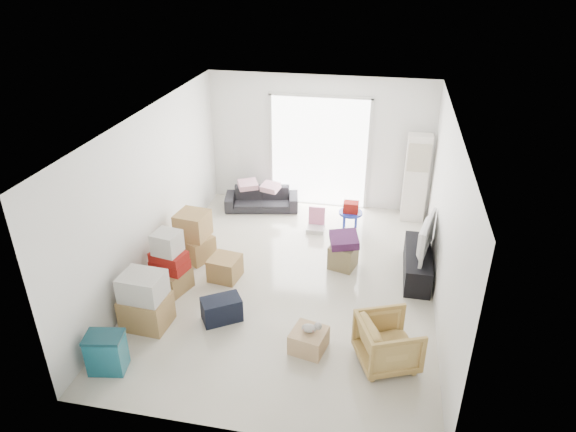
{
  "coord_description": "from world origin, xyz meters",
  "views": [
    {
      "loc": [
        1.32,
        -6.8,
        4.76
      ],
      "look_at": [
        -0.08,
        0.2,
        1.08
      ],
      "focal_mm": 32.0,
      "sensor_mm": 36.0,
      "label": 1
    }
  ],
  "objects_px": {
    "tv_console": "(417,263)",
    "sofa": "(262,196)",
    "storage_bins": "(106,352)",
    "kids_table": "(351,211)",
    "television": "(419,248)",
    "armchair": "(388,340)",
    "wood_crate": "(309,340)",
    "ottoman": "(343,256)",
    "ac_tower": "(416,178)"
  },
  "relations": [
    {
      "from": "kids_table",
      "to": "ac_tower",
      "type": "bearing_deg",
      "value": 31.49
    },
    {
      "from": "storage_bins",
      "to": "wood_crate",
      "type": "distance_m",
      "value": 2.6
    },
    {
      "from": "ac_tower",
      "to": "armchair",
      "type": "relative_size",
      "value": 2.38
    },
    {
      "from": "sofa",
      "to": "armchair",
      "type": "distance_m",
      "value": 4.87
    },
    {
      "from": "sofa",
      "to": "storage_bins",
      "type": "xyz_separation_m",
      "value": [
        -0.8,
        -4.89,
        -0.02
      ]
    },
    {
      "from": "sofa",
      "to": "wood_crate",
      "type": "relative_size",
      "value": 3.37
    },
    {
      "from": "armchair",
      "to": "ottoman",
      "type": "height_order",
      "value": "armchair"
    },
    {
      "from": "tv_console",
      "to": "television",
      "type": "height_order",
      "value": "television"
    },
    {
      "from": "tv_console",
      "to": "armchair",
      "type": "distance_m",
      "value": 2.2
    },
    {
      "from": "television",
      "to": "storage_bins",
      "type": "distance_m",
      "value": 4.91
    },
    {
      "from": "ottoman",
      "to": "kids_table",
      "type": "relative_size",
      "value": 0.7
    },
    {
      "from": "sofa",
      "to": "kids_table",
      "type": "distance_m",
      "value": 1.97
    },
    {
      "from": "sofa",
      "to": "wood_crate",
      "type": "xyz_separation_m",
      "value": [
        1.64,
        -4.02,
        -0.14
      ]
    },
    {
      "from": "sofa",
      "to": "ottoman",
      "type": "bearing_deg",
      "value": -56.29
    },
    {
      "from": "storage_bins",
      "to": "sofa",
      "type": "bearing_deg",
      "value": 80.72
    },
    {
      "from": "television",
      "to": "tv_console",
      "type": "bearing_deg",
      "value": 0.0
    },
    {
      "from": "kids_table",
      "to": "wood_crate",
      "type": "height_order",
      "value": "kids_table"
    },
    {
      "from": "kids_table",
      "to": "television",
      "type": "bearing_deg",
      "value": -47.9
    },
    {
      "from": "tv_console",
      "to": "sofa",
      "type": "distance_m",
      "value": 3.65
    },
    {
      "from": "tv_console",
      "to": "television",
      "type": "xyz_separation_m",
      "value": [
        0.0,
        0.0,
        0.29
      ]
    },
    {
      "from": "ottoman",
      "to": "kids_table",
      "type": "xyz_separation_m",
      "value": [
        -0.0,
        1.32,
        0.21
      ]
    },
    {
      "from": "storage_bins",
      "to": "wood_crate",
      "type": "bearing_deg",
      "value": 19.67
    },
    {
      "from": "storage_bins",
      "to": "wood_crate",
      "type": "height_order",
      "value": "storage_bins"
    },
    {
      "from": "sofa",
      "to": "ottoman",
      "type": "relative_size",
      "value": 3.6
    },
    {
      "from": "television",
      "to": "sofa",
      "type": "relative_size",
      "value": 0.68
    },
    {
      "from": "kids_table",
      "to": "tv_console",
      "type": "bearing_deg",
      "value": -47.9
    },
    {
      "from": "television",
      "to": "kids_table",
      "type": "relative_size",
      "value": 1.73
    },
    {
      "from": "kids_table",
      "to": "wood_crate",
      "type": "bearing_deg",
      "value": -93.92
    },
    {
      "from": "kids_table",
      "to": "sofa",
      "type": "bearing_deg",
      "value": 163.23
    },
    {
      "from": "tv_console",
      "to": "ottoman",
      "type": "height_order",
      "value": "tv_console"
    },
    {
      "from": "armchair",
      "to": "kids_table",
      "type": "xyz_separation_m",
      "value": [
        -0.79,
        3.51,
        0.05
      ]
    },
    {
      "from": "tv_console",
      "to": "ac_tower",
      "type": "bearing_deg",
      "value": 91.39
    },
    {
      "from": "tv_console",
      "to": "ottoman",
      "type": "distance_m",
      "value": 1.22
    },
    {
      "from": "wood_crate",
      "to": "armchair",
      "type": "bearing_deg",
      "value": -2.96
    },
    {
      "from": "ac_tower",
      "to": "storage_bins",
      "type": "bearing_deg",
      "value": -127.36
    },
    {
      "from": "storage_bins",
      "to": "kids_table",
      "type": "height_order",
      "value": "kids_table"
    },
    {
      "from": "tv_console",
      "to": "wood_crate",
      "type": "relative_size",
      "value": 3.08
    },
    {
      "from": "tv_console",
      "to": "television",
      "type": "relative_size",
      "value": 1.34
    },
    {
      "from": "armchair",
      "to": "storage_bins",
      "type": "height_order",
      "value": "armchair"
    },
    {
      "from": "wood_crate",
      "to": "ottoman",
      "type": "bearing_deg",
      "value": 83.6
    },
    {
      "from": "storage_bins",
      "to": "kids_table",
      "type": "bearing_deg",
      "value": 58.22
    },
    {
      "from": "storage_bins",
      "to": "television",
      "type": "bearing_deg",
      "value": 37.36
    },
    {
      "from": "ottoman",
      "to": "wood_crate",
      "type": "relative_size",
      "value": 0.94
    },
    {
      "from": "tv_console",
      "to": "armchair",
      "type": "relative_size",
      "value": 1.85
    },
    {
      "from": "television",
      "to": "storage_bins",
      "type": "bearing_deg",
      "value": 139.67
    },
    {
      "from": "tv_console",
      "to": "sofa",
      "type": "relative_size",
      "value": 0.91
    },
    {
      "from": "armchair",
      "to": "sofa",
      "type": "bearing_deg",
      "value": 10.9
    },
    {
      "from": "ac_tower",
      "to": "armchair",
      "type": "height_order",
      "value": "ac_tower"
    },
    {
      "from": "television",
      "to": "wood_crate",
      "type": "relative_size",
      "value": 2.29
    },
    {
      "from": "wood_crate",
      "to": "television",
      "type": "bearing_deg",
      "value": 55.3
    }
  ]
}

